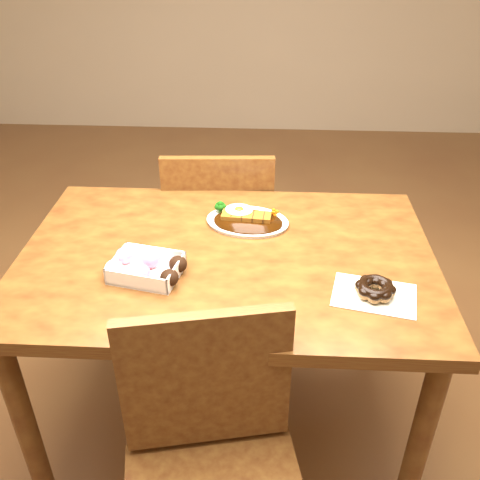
{
  "coord_description": "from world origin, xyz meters",
  "views": [
    {
      "loc": [
        0.11,
        -1.28,
        1.61
      ],
      "look_at": [
        0.04,
        -0.02,
        0.81
      ],
      "focal_mm": 40.0,
      "sensor_mm": 36.0,
      "label": 1
    }
  ],
  "objects_px": {
    "table": "(227,281)",
    "katsu_curry_plate": "(246,219)",
    "chair_far": "(220,235)",
    "chair_near": "(214,479)",
    "pon_de_ring": "(375,289)",
    "donut_box": "(146,267)"
  },
  "relations": [
    {
      "from": "table",
      "to": "pon_de_ring",
      "type": "height_order",
      "value": "pon_de_ring"
    },
    {
      "from": "chair_far",
      "to": "katsu_curry_plate",
      "type": "height_order",
      "value": "chair_far"
    },
    {
      "from": "chair_far",
      "to": "pon_de_ring",
      "type": "xyz_separation_m",
      "value": [
        0.47,
        -0.71,
        0.29
      ]
    },
    {
      "from": "chair_far",
      "to": "pon_de_ring",
      "type": "distance_m",
      "value": 0.9
    },
    {
      "from": "chair_near",
      "to": "pon_de_ring",
      "type": "bearing_deg",
      "value": 31.35
    },
    {
      "from": "chair_far",
      "to": "chair_near",
      "type": "bearing_deg",
      "value": 90.8
    },
    {
      "from": "table",
      "to": "chair_near",
      "type": "relative_size",
      "value": 1.38
    },
    {
      "from": "chair_far",
      "to": "table",
      "type": "bearing_deg",
      "value": 94.13
    },
    {
      "from": "table",
      "to": "chair_near",
      "type": "bearing_deg",
      "value": -89.32
    },
    {
      "from": "katsu_curry_plate",
      "to": "pon_de_ring",
      "type": "distance_m",
      "value": 0.5
    },
    {
      "from": "table",
      "to": "chair_far",
      "type": "xyz_separation_m",
      "value": [
        -0.07,
        0.53,
        -0.17
      ]
    },
    {
      "from": "chair_far",
      "to": "chair_near",
      "type": "height_order",
      "value": "same"
    },
    {
      "from": "katsu_curry_plate",
      "to": "chair_far",
      "type": "bearing_deg",
      "value": 108.37
    },
    {
      "from": "chair_near",
      "to": "donut_box",
      "type": "relative_size",
      "value": 3.96
    },
    {
      "from": "table",
      "to": "pon_de_ring",
      "type": "bearing_deg",
      "value": -23.8
    },
    {
      "from": "chair_near",
      "to": "pon_de_ring",
      "type": "relative_size",
      "value": 3.66
    },
    {
      "from": "pon_de_ring",
      "to": "katsu_curry_plate",
      "type": "bearing_deg",
      "value": 134.48
    },
    {
      "from": "donut_box",
      "to": "katsu_curry_plate",
      "type": "bearing_deg",
      "value": 48.72
    },
    {
      "from": "chair_near",
      "to": "katsu_curry_plate",
      "type": "bearing_deg",
      "value": 75.13
    },
    {
      "from": "table",
      "to": "donut_box",
      "type": "bearing_deg",
      "value": -151.06
    },
    {
      "from": "donut_box",
      "to": "table",
      "type": "bearing_deg",
      "value": 28.94
    },
    {
      "from": "table",
      "to": "katsu_curry_plate",
      "type": "distance_m",
      "value": 0.22
    }
  ]
}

